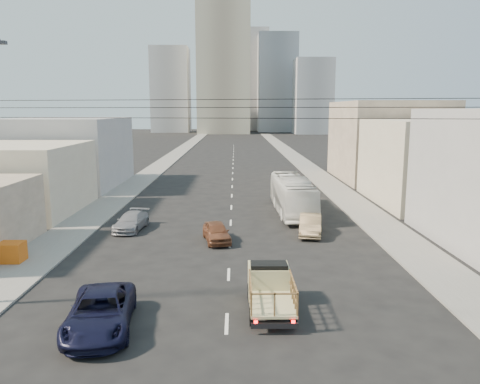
{
  "coord_description": "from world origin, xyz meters",
  "views": [
    {
      "loc": [
        0.37,
        -16.51,
        8.9
      ],
      "look_at": [
        0.69,
        14.3,
        3.5
      ],
      "focal_mm": 35.0,
      "sensor_mm": 36.0,
      "label": 1
    }
  ],
  "objects_px": {
    "sedan_tan": "(310,225)",
    "flatbed_pickup": "(270,286)",
    "navy_pickup": "(100,312)",
    "sedan_brown": "(216,232)",
    "city_bus": "(292,195)",
    "sedan_grey": "(131,221)",
    "crate_stack": "(8,252)"
  },
  "relations": [
    {
      "from": "sedan_brown",
      "to": "crate_stack",
      "type": "bearing_deg",
      "value": -170.69
    },
    {
      "from": "city_bus",
      "to": "sedan_brown",
      "type": "distance_m",
      "value": 11.11
    },
    {
      "from": "sedan_brown",
      "to": "crate_stack",
      "type": "relative_size",
      "value": 2.2
    },
    {
      "from": "sedan_tan",
      "to": "crate_stack",
      "type": "height_order",
      "value": "sedan_tan"
    },
    {
      "from": "sedan_brown",
      "to": "crate_stack",
      "type": "xyz_separation_m",
      "value": [
        -12.08,
        -4.54,
        0.01
      ]
    },
    {
      "from": "city_bus",
      "to": "crate_stack",
      "type": "distance_m",
      "value": 22.9
    },
    {
      "from": "navy_pickup",
      "to": "city_bus",
      "type": "xyz_separation_m",
      "value": [
        10.53,
        22.17,
        0.83
      ]
    },
    {
      "from": "sedan_tan",
      "to": "flatbed_pickup",
      "type": "bearing_deg",
      "value": -97.15
    },
    {
      "from": "navy_pickup",
      "to": "crate_stack",
      "type": "height_order",
      "value": "navy_pickup"
    },
    {
      "from": "navy_pickup",
      "to": "flatbed_pickup",
      "type": "bearing_deg",
      "value": 7.48
    },
    {
      "from": "flatbed_pickup",
      "to": "sedan_grey",
      "type": "xyz_separation_m",
      "value": [
        -9.41,
        14.42,
        -0.45
      ]
    },
    {
      "from": "sedan_grey",
      "to": "crate_stack",
      "type": "distance_m",
      "value": 9.55
    },
    {
      "from": "navy_pickup",
      "to": "sedan_brown",
      "type": "distance_m",
      "value": 13.72
    },
    {
      "from": "navy_pickup",
      "to": "sedan_tan",
      "type": "bearing_deg",
      "value": 46.16
    },
    {
      "from": "city_bus",
      "to": "sedan_tan",
      "type": "xyz_separation_m",
      "value": [
        0.45,
        -7.32,
        -0.87
      ]
    },
    {
      "from": "city_bus",
      "to": "crate_stack",
      "type": "xyz_separation_m",
      "value": [
        -18.37,
        -13.65,
        -0.9
      ]
    },
    {
      "from": "sedan_tan",
      "to": "sedan_grey",
      "type": "height_order",
      "value": "sedan_tan"
    },
    {
      "from": "sedan_grey",
      "to": "crate_stack",
      "type": "relative_size",
      "value": 2.47
    },
    {
      "from": "sedan_brown",
      "to": "sedan_tan",
      "type": "relative_size",
      "value": 0.91
    },
    {
      "from": "sedan_tan",
      "to": "city_bus",
      "type": "bearing_deg",
      "value": 103.02
    },
    {
      "from": "sedan_brown",
      "to": "crate_stack",
      "type": "distance_m",
      "value": 12.9
    },
    {
      "from": "flatbed_pickup",
      "to": "city_bus",
      "type": "distance_m",
      "value": 20.58
    },
    {
      "from": "sedan_tan",
      "to": "sedan_grey",
      "type": "distance_m",
      "value": 13.37
    },
    {
      "from": "sedan_brown",
      "to": "sedan_grey",
      "type": "bearing_deg",
      "value": 142.32
    },
    {
      "from": "navy_pickup",
      "to": "sedan_brown",
      "type": "height_order",
      "value": "navy_pickup"
    },
    {
      "from": "city_bus",
      "to": "sedan_brown",
      "type": "relative_size",
      "value": 2.89
    },
    {
      "from": "navy_pickup",
      "to": "sedan_grey",
      "type": "xyz_separation_m",
      "value": [
        -2.31,
        16.3,
        -0.12
      ]
    },
    {
      "from": "city_bus",
      "to": "sedan_brown",
      "type": "height_order",
      "value": "city_bus"
    },
    {
      "from": "flatbed_pickup",
      "to": "sedan_brown",
      "type": "distance_m",
      "value": 11.54
    },
    {
      "from": "city_bus",
      "to": "sedan_tan",
      "type": "distance_m",
      "value": 7.39
    },
    {
      "from": "flatbed_pickup",
      "to": "sedan_grey",
      "type": "bearing_deg",
      "value": 123.11
    },
    {
      "from": "sedan_brown",
      "to": "sedan_tan",
      "type": "distance_m",
      "value": 6.97
    }
  ]
}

